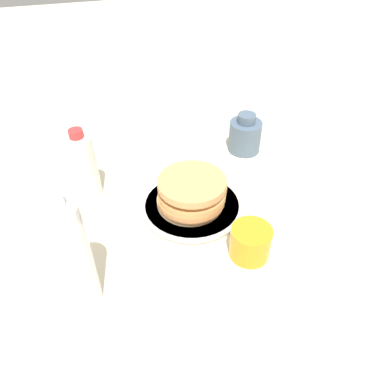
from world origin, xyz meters
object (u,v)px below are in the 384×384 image
at_px(water_bottle_near, 70,258).
at_px(water_bottle_mid, 84,167).
at_px(plate, 192,205).
at_px(pancake_stack, 191,192).
at_px(cream_jug, 245,135).
at_px(juice_glass, 250,242).

bearing_deg(water_bottle_near, water_bottle_mid, -96.84).
xyz_separation_m(plate, pancake_stack, (0.00, 0.00, 0.04)).
relative_size(plate, water_bottle_mid, 1.30).
height_order(cream_jug, water_bottle_near, water_bottle_near).
bearing_deg(juice_glass, pancake_stack, -66.09).
bearing_deg(pancake_stack, water_bottle_mid, -26.90).
distance_m(pancake_stack, juice_glass, 0.18).
relative_size(pancake_stack, water_bottle_mid, 0.88).
height_order(plate, pancake_stack, pancake_stack).
distance_m(plate, cream_jug, 0.28).
relative_size(pancake_stack, cream_jug, 1.44).
bearing_deg(plate, juice_glass, 113.34).
relative_size(plate, pancake_stack, 1.48).
bearing_deg(water_bottle_near, juice_glass, -177.02).
distance_m(juice_glass, cream_jug, 0.38).
bearing_deg(water_bottle_mid, plate, 153.35).
xyz_separation_m(pancake_stack, water_bottle_mid, (0.22, -0.11, 0.03)).
relative_size(water_bottle_near, water_bottle_mid, 1.37).
bearing_deg(plate, pancake_stack, 8.85).
height_order(pancake_stack, water_bottle_near, water_bottle_near).
relative_size(pancake_stack, water_bottle_near, 0.65).
height_order(pancake_stack, cream_jug, cream_jug).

